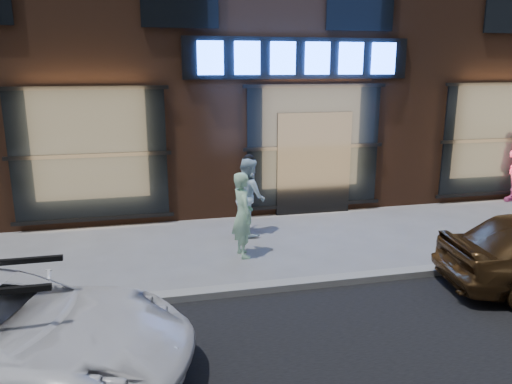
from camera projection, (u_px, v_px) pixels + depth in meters
ground at (390, 278)px, 8.32m from camera, size 90.00×90.00×0.00m
curb at (391, 275)px, 8.30m from camera, size 60.00×0.25×0.12m
storefront_building at (271, 6)px, 14.59m from camera, size 30.20×8.28×10.30m
man_bowtie at (243, 215)px, 9.11m from camera, size 0.45×0.62×1.59m
man_cap at (249, 196)px, 10.35m from camera, size 0.74×0.88×1.63m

